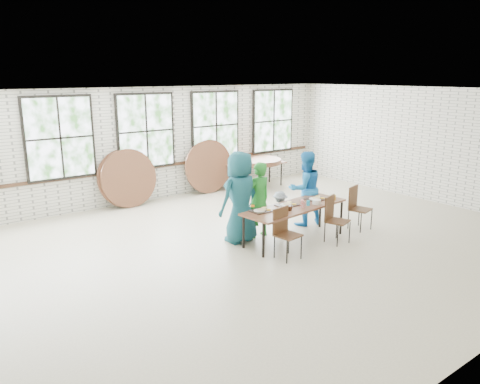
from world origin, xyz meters
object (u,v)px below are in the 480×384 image
object	(u,v)px
dining_table	(295,208)
chair_near_right	(333,215)
chair_near_left	(284,229)
storage_table	(256,165)

from	to	relation	value
dining_table	chair_near_right	distance (m)	0.79
dining_table	chair_near_right	size ratio (longest dim) A/B	2.60
chair_near_left	chair_near_right	xyz separation A→B (m)	(1.35, 0.01, 0.00)
dining_table	chair_near_left	size ratio (longest dim) A/B	2.60
dining_table	chair_near_right	bearing A→B (deg)	-46.99
dining_table	storage_table	xyz separation A→B (m)	(2.32, 4.07, -0.00)
chair_near_left	dining_table	bearing A→B (deg)	26.42
chair_near_right	storage_table	distance (m)	4.90
storage_table	chair_near_right	bearing A→B (deg)	-107.91
dining_table	chair_near_right	world-z (taller)	chair_near_right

